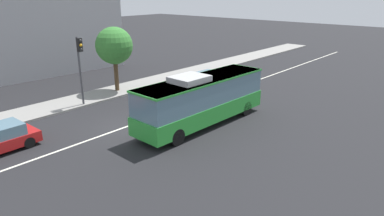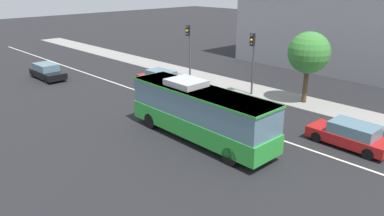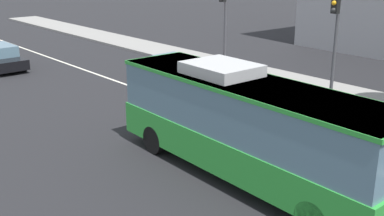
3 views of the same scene
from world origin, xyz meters
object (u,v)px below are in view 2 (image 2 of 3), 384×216
object	(u,v)px
traffic_light_near_corner	(189,42)
sedan_black	(47,72)
street_tree_kerbside_left	(309,53)
traffic_light_mid_block	(253,53)
sedan_red	(160,78)
transit_bus	(200,111)
sedan_red_ahead	(350,135)

from	to	relation	value
traffic_light_near_corner	sedan_black	bearing A→B (deg)	-50.38
sedan_black	street_tree_kerbside_left	size ratio (longest dim) A/B	0.81
sedan_black	traffic_light_mid_block	xyz separation A→B (m)	(17.17, 9.45, 2.84)
sedan_black	traffic_light_near_corner	bearing A→B (deg)	45.05
street_tree_kerbside_left	traffic_light_mid_block	bearing A→B (deg)	-161.60
traffic_light_near_corner	street_tree_kerbside_left	bearing A→B (deg)	90.33
sedan_red	traffic_light_near_corner	world-z (taller)	traffic_light_near_corner
transit_bus	traffic_light_near_corner	xyz separation A→B (m)	(-10.46, 9.30, 1.75)
sedan_red_ahead	traffic_light_near_corner	world-z (taller)	traffic_light_near_corner
street_tree_kerbside_left	traffic_light_near_corner	bearing A→B (deg)	-174.37
sedan_red_ahead	transit_bus	bearing A→B (deg)	40.53
sedan_red_ahead	traffic_light_mid_block	distance (m)	10.83
transit_bus	street_tree_kerbside_left	distance (m)	10.72
transit_bus	traffic_light_near_corner	size ratio (longest dim) A/B	1.94
sedan_red	street_tree_kerbside_left	world-z (taller)	street_tree_kerbside_left
transit_bus	sedan_red	xyz separation A→B (m)	(-10.53, 5.74, -1.09)
sedan_red	street_tree_kerbside_left	bearing A→B (deg)	-159.38
sedan_black	traffic_light_mid_block	size ratio (longest dim) A/B	0.87
sedan_red_ahead	street_tree_kerbside_left	world-z (taller)	street_tree_kerbside_left
transit_bus	sedan_black	distance (m)	20.18
sedan_black	traffic_light_near_corner	xyz separation A→B (m)	(9.69, 9.67, 2.84)
sedan_black	transit_bus	bearing A→B (deg)	1.16
sedan_red	street_tree_kerbside_left	size ratio (longest dim) A/B	0.82
sedan_red_ahead	traffic_light_near_corner	bearing A→B (deg)	-10.66
transit_bus	street_tree_kerbside_left	xyz separation A→B (m)	(1.09, 10.44, 2.15)
sedan_red_ahead	traffic_light_near_corner	size ratio (longest dim) A/B	0.88
sedan_black	street_tree_kerbside_left	world-z (taller)	street_tree_kerbside_left
sedan_red	traffic_light_mid_block	xyz separation A→B (m)	(7.55, 3.35, 2.84)
sedan_red_ahead	traffic_light_mid_block	bearing A→B (deg)	-18.67
sedan_black	sedan_red_ahead	xyz separation A→B (m)	(26.93, 5.72, 0.00)
sedan_black	street_tree_kerbside_left	bearing A→B (deg)	27.09
transit_bus	sedan_red	size ratio (longest dim) A/B	2.22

